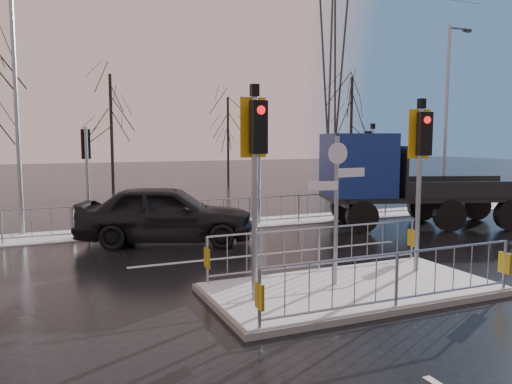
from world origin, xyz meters
name	(u,v)px	position (x,y,z in m)	size (l,w,h in m)	color
ground	(352,292)	(0.00, 0.00, 0.00)	(120.00, 120.00, 0.00)	black
snow_verge	(218,225)	(0.00, 8.60, 0.02)	(30.00, 2.00, 0.04)	white
lane_markings	(362,297)	(0.00, -0.33, 0.00)	(8.00, 11.38, 0.01)	silver
traffic_island	(352,274)	(-0.01, 0.01, 0.39)	(6.00, 3.04, 4.15)	slate
far_kerb_fixtures	(230,199)	(0.29, 8.09, 1.02)	(18.00, 0.65, 3.83)	gray
car_far_lane	(166,214)	(-2.41, 6.36, 0.90)	(2.12, 5.26, 1.79)	black
flatbed_truck	(385,177)	(5.48, 6.14, 1.78)	(7.66, 4.77, 3.34)	black
tree_far_a	(111,110)	(-2.00, 22.00, 4.82)	(3.75, 3.75, 7.08)	black
tree_far_b	(228,124)	(6.00, 24.00, 4.18)	(3.25, 3.25, 6.14)	black
tree_far_c	(352,110)	(14.00, 21.00, 5.15)	(4.00, 4.00, 7.55)	black
street_lamp_right	(448,110)	(10.57, 8.50, 4.39)	(1.25, 0.18, 8.00)	gray
street_lamp_left	(18,97)	(-6.43, 9.50, 4.49)	(1.25, 0.18, 8.20)	gray
pylon_wires	(322,47)	(16.88, 30.00, 11.03)	(70.00, 2.38, 19.97)	#2D3033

